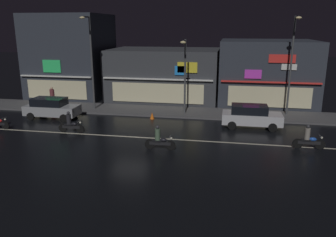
{
  "coord_description": "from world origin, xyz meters",
  "views": [
    {
      "loc": [
        6.54,
        -20.94,
        7.21
      ],
      "look_at": [
        2.48,
        1.14,
        1.1
      ],
      "focal_mm": 36.16,
      "sensor_mm": 36.0,
      "label": 1
    }
  ],
  "objects": [
    {
      "name": "ground_plane",
      "position": [
        0.0,
        0.0,
        0.0
      ],
      "size": [
        140.0,
        140.0,
        0.0
      ],
      "primitive_type": "plane",
      "color": "black"
    },
    {
      "name": "lane_divider_stripe",
      "position": [
        0.0,
        0.0,
        0.01
      ],
      "size": [
        31.63,
        0.16,
        0.01
      ],
      "primitive_type": "cube",
      "color": "beige",
      "rests_on": "ground"
    },
    {
      "name": "sidewalk_far",
      "position": [
        0.0,
        7.19,
        0.07
      ],
      "size": [
        33.29,
        3.73,
        0.14
      ],
      "primitive_type": "cube",
      "color": "#4C4C4F",
      "rests_on": "ground"
    },
    {
      "name": "storefront_left_block",
      "position": [
        -9.99,
        12.57,
        4.23
      ],
      "size": [
        7.66,
        7.17,
        8.46
      ],
      "color": "#2D333D",
      "rests_on": "ground"
    },
    {
      "name": "storefront_center_block",
      "position": [
        9.99,
        13.35,
        2.98
      ],
      "size": [
        8.84,
        8.75,
        5.97
      ],
      "color": "#2D333D",
      "rests_on": "ground"
    },
    {
      "name": "storefront_right_block",
      "position": [
        0.0,
        12.77,
        2.53
      ],
      "size": [
        10.74,
        7.58,
        5.07
      ],
      "color": "#383A3F",
      "rests_on": "ground"
    },
    {
      "name": "streetlamp_west",
      "position": [
        -5.28,
        6.65,
        4.77
      ],
      "size": [
        0.44,
        1.64,
        7.95
      ],
      "color": "#47494C",
      "rests_on": "sidewalk_far"
    },
    {
      "name": "streetlamp_mid",
      "position": [
        2.9,
        6.33,
        3.81
      ],
      "size": [
        0.44,
        1.64,
        6.1
      ],
      "color": "#47494C",
      "rests_on": "sidewalk_far"
    },
    {
      "name": "streetlamp_east",
      "position": [
        11.34,
        7.62,
        4.74
      ],
      "size": [
        0.44,
        1.64,
        7.89
      ],
      "color": "#47494C",
      "rests_on": "sidewalk_far"
    },
    {
      "name": "pedestrian_on_sidewalk",
      "position": [
        -9.39,
        7.02,
        0.95
      ],
      "size": [
        0.41,
        0.41,
        1.78
      ],
      "rotation": [
        0.0,
        0.0,
        1.49
      ],
      "color": "brown",
      "rests_on": "sidewalk_far"
    },
    {
      "name": "parked_car_near_kerb",
      "position": [
        -7.57,
        3.54,
        0.87
      ],
      "size": [
        4.3,
        1.98,
        1.67
      ],
      "rotation": [
        0.0,
        0.0,
        3.14
      ],
      "color": "#9EA0A5",
      "rests_on": "ground"
    },
    {
      "name": "parked_car_trailing",
      "position": [
        8.21,
        3.82,
        0.87
      ],
      "size": [
        4.3,
        1.98,
        1.67
      ],
      "color": "silver",
      "rests_on": "ground"
    },
    {
      "name": "motorcycle_lead",
      "position": [
        -4.33,
        0.23,
        0.63
      ],
      "size": [
        1.9,
        0.6,
        1.52
      ],
      "rotation": [
        0.0,
        0.0,
        -0.11
      ],
      "color": "black",
      "rests_on": "ground"
    },
    {
      "name": "motorcycle_following",
      "position": [
        11.42,
        -0.24,
        0.63
      ],
      "size": [
        1.9,
        0.6,
        1.52
      ],
      "rotation": [
        0.0,
        0.0,
        3.07
      ],
      "color": "black",
      "rests_on": "ground"
    },
    {
      "name": "motorcycle_opposite_lane",
      "position": [
        2.52,
        -2.02,
        0.63
      ],
      "size": [
        1.9,
        0.6,
        1.52
      ],
      "rotation": [
        0.0,
        0.0,
        3.1
      ],
      "color": "black",
      "rests_on": "ground"
    },
    {
      "name": "traffic_cone",
      "position": [
        0.5,
        4.78,
        0.28
      ],
      "size": [
        0.36,
        0.36,
        0.55
      ],
      "primitive_type": "cone",
      "color": "orange",
      "rests_on": "ground"
    }
  ]
}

